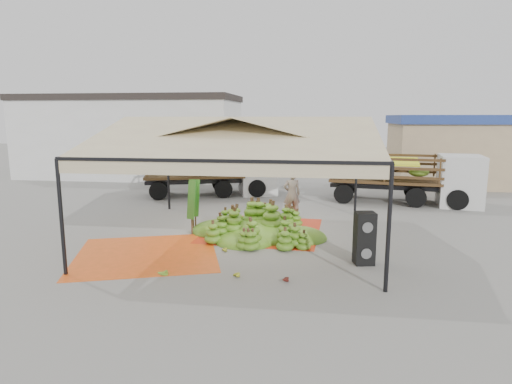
# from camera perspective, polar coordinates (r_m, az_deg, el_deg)

# --- Properties ---
(ground) EXTENTS (90.00, 90.00, 0.00)m
(ground) POSITION_cam_1_polar(r_m,az_deg,el_deg) (14.48, -1.60, -6.09)
(ground) COLOR slate
(ground) RESTS_ON ground
(canopy_tent) EXTENTS (8.10, 8.10, 4.00)m
(canopy_tent) POSITION_cam_1_polar(r_m,az_deg,el_deg) (13.93, -1.67, 7.07)
(canopy_tent) COLOR black
(canopy_tent) RESTS_ON ground
(building_white) EXTENTS (14.30, 6.30, 5.40)m
(building_white) POSITION_cam_1_polar(r_m,az_deg,el_deg) (30.35, -16.20, 7.19)
(building_white) COLOR silver
(building_white) RESTS_ON ground
(building_tan) EXTENTS (6.30, 5.30, 4.10)m
(building_tan) POSITION_cam_1_polar(r_m,az_deg,el_deg) (27.87, 23.97, 5.18)
(building_tan) COLOR tan
(building_tan) RESTS_ON ground
(tarp_left) EXTENTS (5.03, 4.90, 0.01)m
(tarp_left) POSITION_cam_1_polar(r_m,az_deg,el_deg) (13.18, -14.37, -8.01)
(tarp_left) COLOR #ED5316
(tarp_left) RESTS_ON ground
(tarp_right) EXTENTS (4.24, 4.42, 0.01)m
(tarp_right) POSITION_cam_1_polar(r_m,az_deg,el_deg) (15.34, 0.90, -5.13)
(tarp_right) COLOR red
(tarp_right) RESTS_ON ground
(banana_heap) EXTENTS (6.06, 5.53, 1.06)m
(banana_heap) POSITION_cam_1_polar(r_m,az_deg,el_deg) (14.61, 0.52, -3.77)
(banana_heap) COLOR #486F17
(banana_heap) RESTS_ON ground
(hand_yellow_a) EXTENTS (0.46, 0.42, 0.17)m
(hand_yellow_a) POSITION_cam_1_polar(r_m,az_deg,el_deg) (13.02, -4.53, -7.59)
(hand_yellow_a) COLOR gold
(hand_yellow_a) RESTS_ON ground
(hand_yellow_b) EXTENTS (0.47, 0.44, 0.17)m
(hand_yellow_b) POSITION_cam_1_polar(r_m,az_deg,el_deg) (11.01, -2.92, -10.91)
(hand_yellow_b) COLOR gold
(hand_yellow_b) RESTS_ON ground
(hand_red_a) EXTENTS (0.39, 0.33, 0.17)m
(hand_red_a) POSITION_cam_1_polar(r_m,az_deg,el_deg) (10.79, 3.60, -11.38)
(hand_red_a) COLOR #551B13
(hand_red_a) RESTS_ON ground
(hand_red_b) EXTENTS (0.47, 0.40, 0.20)m
(hand_red_b) POSITION_cam_1_polar(r_m,az_deg,el_deg) (13.60, 13.52, -7.00)
(hand_red_b) COLOR #502412
(hand_red_b) RESTS_ON ground
(hand_green) EXTENTS (0.53, 0.47, 0.21)m
(hand_green) POSITION_cam_1_polar(r_m,az_deg,el_deg) (11.42, -12.55, -10.25)
(hand_green) COLOR #417D1A
(hand_green) RESTS_ON ground
(hanging_bunches) EXTENTS (3.24, 0.24, 0.20)m
(hanging_bunches) POSITION_cam_1_polar(r_m,az_deg,el_deg) (14.83, 3.84, 4.60)
(hanging_bunches) COLOR #367618
(hanging_bunches) RESTS_ON ground
(speaker_stack) EXTENTS (0.60, 0.55, 1.46)m
(speaker_stack) POSITION_cam_1_polar(r_m,az_deg,el_deg) (12.15, 14.25, -6.00)
(speaker_stack) COLOR black
(speaker_stack) RESTS_ON ground
(banana_leaves) EXTENTS (0.96, 1.36, 3.70)m
(banana_leaves) POSITION_cam_1_polar(r_m,az_deg,el_deg) (15.28, -7.74, -5.31)
(banana_leaves) COLOR #227A20
(banana_leaves) RESTS_ON ground
(vendor) EXTENTS (0.81, 0.65, 1.94)m
(vendor) POSITION_cam_1_polar(r_m,az_deg,el_deg) (17.08, 4.80, -0.28)
(vendor) COLOR gray
(vendor) RESTS_ON ground
(truck_left) EXTENTS (7.02, 4.12, 2.28)m
(truck_left) POSITION_cam_1_polar(r_m,az_deg,el_deg) (22.19, -5.33, 3.24)
(truck_left) COLOR #4F391A
(truck_left) RESTS_ON ground
(truck_right) EXTENTS (6.95, 3.27, 2.29)m
(truck_right) POSITION_cam_1_polar(r_m,az_deg,el_deg) (21.22, 19.80, 2.39)
(truck_right) COLOR #50341A
(truck_right) RESTS_ON ground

